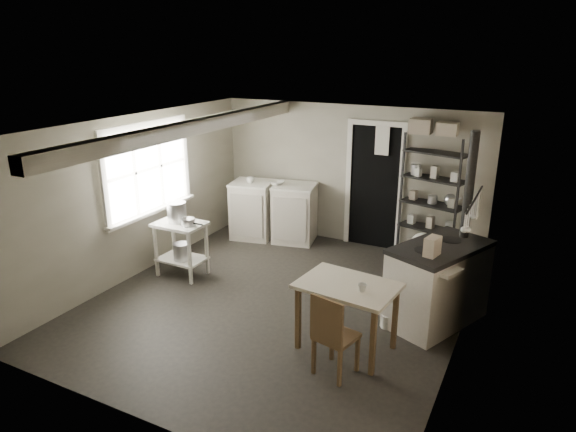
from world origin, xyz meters
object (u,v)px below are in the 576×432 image
at_px(stockpot, 177,212).
at_px(flour_sack, 422,250).
at_px(prep_table, 181,249).
at_px(base_cabinets, 273,213).
at_px(stove, 437,288).
at_px(chair, 336,331).
at_px(shelf_rack, 432,201).
at_px(work_table, 347,317).

bearing_deg(stockpot, flour_sack, 31.74).
height_order(prep_table, base_cabinets, base_cabinets).
bearing_deg(prep_table, flour_sack, 32.81).
relative_size(stove, chair, 1.38).
bearing_deg(shelf_rack, prep_table, -130.18).
relative_size(stockpot, work_table, 0.28).
xyz_separation_m(shelf_rack, chair, (-0.18, -3.36, -0.46)).
bearing_deg(stockpot, prep_table, -29.15).
bearing_deg(flour_sack, work_table, -94.56).
bearing_deg(stockpot, stove, 4.70).
distance_m(chair, flour_sack, 3.14).
distance_m(stove, work_table, 1.29).
bearing_deg(prep_table, stove, 5.38).
relative_size(shelf_rack, flour_sack, 3.85).
relative_size(prep_table, chair, 0.88).
bearing_deg(chair, stockpot, 170.30).
xyz_separation_m(stockpot, stove, (3.62, 0.30, -0.50)).
bearing_deg(shelf_rack, chair, -78.81).
height_order(work_table, chair, chair).
height_order(prep_table, stockpot, stockpot).
xyz_separation_m(stove, chair, (-0.68, -1.52, 0.05)).
xyz_separation_m(prep_table, work_table, (2.81, -0.72, -0.02)).
relative_size(work_table, chair, 1.13).
distance_m(stockpot, work_table, 3.02).
xyz_separation_m(stockpot, base_cabinets, (0.54, 1.87, -0.48)).
bearing_deg(chair, base_cabinets, 140.71).
distance_m(stove, chair, 1.66).
height_order(stockpot, chair, stockpot).
relative_size(stockpot, shelf_rack, 0.15).
height_order(work_table, flour_sack, work_table).
bearing_deg(prep_table, shelf_rack, 35.50).
bearing_deg(base_cabinets, shelf_rack, -5.92).
bearing_deg(base_cabinets, work_table, -60.32).
xyz_separation_m(shelf_rack, flour_sack, (-0.04, -0.23, -0.71)).
bearing_deg(flour_sack, chair, -92.68).
bearing_deg(shelf_rack, work_table, -80.60).
bearing_deg(stockpot, shelf_rack, 34.44).
xyz_separation_m(base_cabinets, work_table, (2.34, -2.62, -0.08)).
bearing_deg(flour_sack, base_cabinets, -179.03).
xyz_separation_m(base_cabinets, stove, (3.08, -1.57, -0.02)).
bearing_deg(stockpot, work_table, -14.71).
distance_m(base_cabinets, chair, 3.91).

